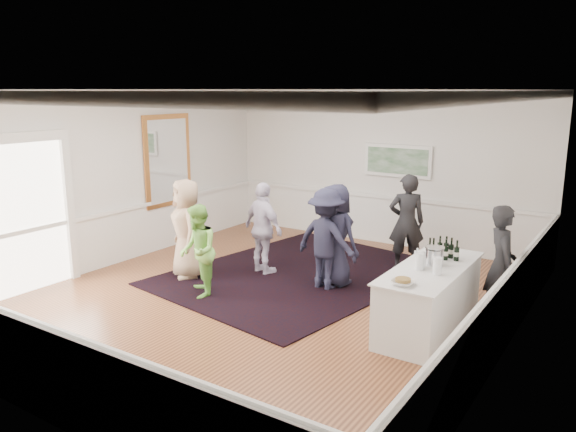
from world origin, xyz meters
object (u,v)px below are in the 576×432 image
Objects in this scene: guest_tan at (187,229)px; guest_dark_b at (407,222)px; bartender at (501,265)px; nut_bowl at (403,282)px; guest_lilac at (263,229)px; guest_dark_a at (326,239)px; guest_green at (198,251)px; serving_table at (429,298)px; ice_bucket at (434,256)px; guest_navy at (335,235)px.

guest_dark_b is (3.00, 2.48, 0.01)m from guest_tan.
bartender reaches higher than nut_bowl.
bartender is at bearing -162.99° from guest_lilac.
guest_dark_a is 0.95× the size of guest_dark_b.
guest_green is 1.49m from guest_lilac.
guest_tan reaches higher than nut_bowl.
guest_lilac reaches higher than serving_table.
ice_bucket is at bearing 99.66° from bartender.
guest_navy is (0.03, 0.24, 0.02)m from guest_dark_a.
nut_bowl is (3.42, -0.10, 0.19)m from guest_green.
nut_bowl is at bearing 148.51° from guest_navy.
guest_green is 3.59m from ice_bucket.
serving_table is at bearing -175.52° from guest_lilac.
guest_dark_a is (2.29, 0.81, -0.03)m from guest_tan.
guest_green is 2.25m from guest_navy.
nut_bowl is (-0.06, -0.86, 0.48)m from serving_table.
guest_dark_a is 2.44m from nut_bowl.
guest_tan reaches higher than guest_lilac.
guest_tan is at bearing -177.77° from serving_table.
guest_navy is at bearing 58.45° from guest_tan.
ice_bucket is (-0.75, -0.59, 0.16)m from bartender.
guest_dark_b is 3.40m from nut_bowl.
guest_tan reaches higher than serving_table.
guest_dark_b reaches higher than ice_bucket.
ice_bucket is 0.92× the size of nut_bowl.
guest_dark_b is (-1.26, 2.32, 0.43)m from serving_table.
bartender is 0.97m from ice_bucket.
guest_lilac is at bearing 75.90° from guest_tan.
ice_bucket is at bearing 169.42° from guest_dark_a.
nut_bowl is at bearing -92.66° from ice_bucket.
bartender is 0.98× the size of guest_tan.
guest_dark_a is (-2.71, -0.09, -0.01)m from bartender.
guest_lilac is 1.30m from guest_dark_a.
guest_dark_a is at bearing 36.36° from guest_dark_b.
guest_green is at bearing -165.54° from ice_bucket.
bartender is 5.97× the size of nut_bowl.
ice_bucket is (3.27, -0.58, 0.18)m from guest_lilac.
guest_navy is (-0.68, -1.43, -0.02)m from guest_dark_b.
guest_lilac reaches higher than ice_bucket.
guest_dark_a is (1.30, -0.07, 0.01)m from guest_lilac.
guest_green is at bearing 98.97° from guest_lilac.
guest_lilac is 0.96× the size of guest_navy.
ice_bucket is (3.47, 0.89, 0.26)m from guest_green.
guest_dark_b is 1.03× the size of guest_navy.
guest_lilac is 6.29× the size of ice_bucket.
guest_dark_b is at bearing 119.89° from ice_bucket.
guest_dark_b reaches higher than serving_table.
bartender reaches higher than ice_bucket.
guest_tan is at bearing 170.61° from nut_bowl.
guest_tan is at bearing 8.96° from guest_dark_b.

